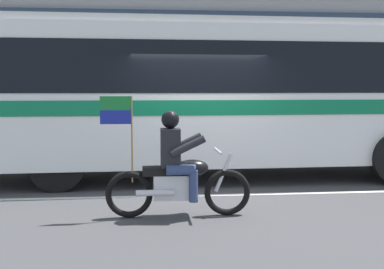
% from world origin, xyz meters
% --- Properties ---
extents(ground_plane, '(60.00, 60.00, 0.00)m').
position_xyz_m(ground_plane, '(0.00, 0.00, 0.00)').
color(ground_plane, '#3D3D3F').
extents(sidewalk_curb, '(28.00, 3.80, 0.15)m').
position_xyz_m(sidewalk_curb, '(0.00, 5.10, 0.07)').
color(sidewalk_curb, '#A39E93').
rests_on(sidewalk_curb, ground_plane).
extents(lane_center_stripe, '(26.60, 0.14, 0.01)m').
position_xyz_m(lane_center_stripe, '(0.00, -0.60, 0.00)').
color(lane_center_stripe, silver).
rests_on(lane_center_stripe, ground_plane).
extents(transit_bus, '(11.21, 2.92, 3.22)m').
position_xyz_m(transit_bus, '(0.83, 1.19, 1.88)').
color(transit_bus, white).
rests_on(transit_bus, ground_plane).
extents(motorcycle_with_rider, '(2.20, 0.64, 1.78)m').
position_xyz_m(motorcycle_with_rider, '(-0.56, -1.96, 0.67)').
color(motorcycle_with_rider, black).
rests_on(motorcycle_with_rider, ground_plane).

